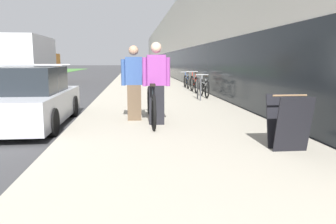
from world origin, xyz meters
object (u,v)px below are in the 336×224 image
(bike_rack_hoop, at_px, (199,86))
(parked_sedan_curbside, at_px, (27,100))
(sandwich_board_sign, at_px, (288,122))
(person_rider, at_px, (156,84))
(person_bystander, at_px, (134,83))
(tandem_bicycle, at_px, (151,104))
(cruiser_bike_farthest, at_px, (187,81))
(cruiser_bike_nearest, at_px, (204,88))
(cruiser_bike_middle, at_px, (194,84))
(moving_truck, at_px, (29,61))

(bike_rack_hoop, bearing_deg, parked_sedan_curbside, -144.19)
(sandwich_board_sign, bearing_deg, person_rider, 129.21)
(person_rider, distance_m, person_bystander, 0.76)
(tandem_bicycle, relative_size, parked_sedan_curbside, 0.69)
(tandem_bicycle, xyz_separation_m, person_rider, (0.10, -0.37, 0.52))
(parked_sedan_curbside, bearing_deg, person_bystander, -7.28)
(tandem_bicycle, xyz_separation_m, cruiser_bike_farthest, (2.36, 9.27, -0.04))
(tandem_bicycle, xyz_separation_m, cruiser_bike_nearest, (2.37, 5.02, -0.03))
(cruiser_bike_nearest, bearing_deg, tandem_bicycle, -115.23)
(cruiser_bike_middle, height_order, moving_truck, moving_truck)
(tandem_bicycle, xyz_separation_m, bike_rack_hoop, (1.99, 4.14, 0.11))
(cruiser_bike_nearest, height_order, sandwich_board_sign, sandwich_board_sign)
(bike_rack_hoop, height_order, moving_truck, moving_truck)
(person_rider, height_order, moving_truck, moving_truck)
(tandem_bicycle, bearing_deg, bike_rack_hoop, 64.34)
(cruiser_bike_farthest, bearing_deg, cruiser_bike_middle, -90.69)
(cruiser_bike_farthest, bearing_deg, moving_truck, 149.42)
(sandwich_board_sign, relative_size, parked_sedan_curbside, 0.22)
(person_rider, distance_m, cruiser_bike_middle, 7.70)
(cruiser_bike_nearest, bearing_deg, parked_sedan_curbside, -140.14)
(cruiser_bike_farthest, xyz_separation_m, sandwich_board_sign, (-0.31, -12.03, 0.09))
(person_rider, relative_size, person_bystander, 1.03)
(cruiser_bike_nearest, bearing_deg, cruiser_bike_middle, 91.07)
(sandwich_board_sign, distance_m, parked_sedan_curbside, 6.04)
(cruiser_bike_farthest, xyz_separation_m, parked_sedan_curbside, (-5.36, -8.73, 0.13))
(tandem_bicycle, height_order, sandwich_board_sign, tandem_bicycle)
(cruiser_bike_nearest, distance_m, parked_sedan_curbside, 6.99)
(bike_rack_hoop, xyz_separation_m, sandwich_board_sign, (0.06, -6.90, -0.06))
(cruiser_bike_nearest, xyz_separation_m, parked_sedan_curbside, (-5.37, -4.48, 0.12))
(cruiser_bike_nearest, height_order, cruiser_bike_farthest, cruiser_bike_nearest)
(tandem_bicycle, bearing_deg, parked_sedan_curbside, 169.77)
(tandem_bicycle, bearing_deg, cruiser_bike_farthest, 75.73)
(cruiser_bike_middle, xyz_separation_m, parked_sedan_curbside, (-5.33, -6.45, 0.10))
(tandem_bicycle, xyz_separation_m, person_bystander, (-0.40, 0.21, 0.50))
(bike_rack_hoop, height_order, cruiser_bike_middle, cruiser_bike_middle)
(person_rider, xyz_separation_m, cruiser_bike_nearest, (2.27, 5.39, -0.55))
(cruiser_bike_middle, height_order, cruiser_bike_farthest, cruiser_bike_middle)
(person_rider, xyz_separation_m, person_bystander, (-0.50, 0.57, -0.02))
(person_rider, distance_m, sandwich_board_sign, 3.12)
(bike_rack_hoop, relative_size, cruiser_bike_middle, 0.46)
(person_bystander, bearing_deg, cruiser_bike_nearest, 60.15)
(cruiser_bike_middle, distance_m, parked_sedan_curbside, 8.37)
(cruiser_bike_middle, relative_size, cruiser_bike_farthest, 1.11)
(sandwich_board_sign, distance_m, moving_truck, 19.99)
(person_bystander, bearing_deg, person_rider, -49.18)
(person_rider, xyz_separation_m, cruiser_bike_middle, (2.23, 7.35, -0.53))
(tandem_bicycle, distance_m, cruiser_bike_farthest, 9.57)
(sandwich_board_sign, bearing_deg, parked_sedan_curbside, 146.85)
(cruiser_bike_farthest, bearing_deg, cruiser_bike_nearest, -89.88)
(bike_rack_hoop, distance_m, cruiser_bike_farthest, 5.15)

